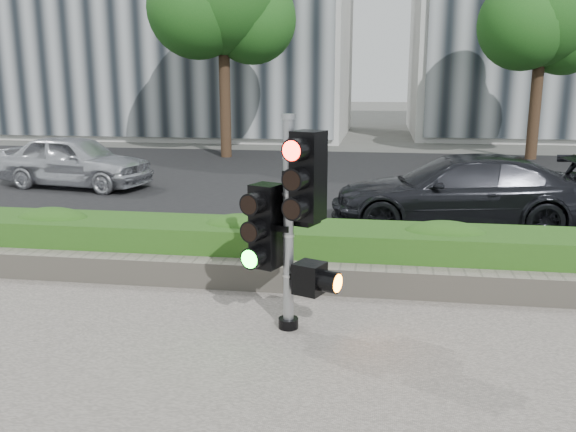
% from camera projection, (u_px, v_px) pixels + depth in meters
% --- Properties ---
extents(ground, '(120.00, 120.00, 0.00)m').
position_uv_depth(ground, '(307.00, 362.00, 5.86)').
color(ground, '#51514C').
rests_on(ground, ground).
extents(road, '(60.00, 13.00, 0.02)m').
position_uv_depth(road, '(354.00, 183.00, 15.49)').
color(road, black).
rests_on(road, ground).
extents(curb, '(60.00, 0.25, 0.12)m').
position_uv_depth(curb, '(333.00, 260.00, 8.88)').
color(curb, gray).
rests_on(curb, ground).
extents(stone_wall, '(12.00, 0.32, 0.34)m').
position_uv_depth(stone_wall, '(325.00, 279.00, 7.64)').
color(stone_wall, gray).
rests_on(stone_wall, sidewalk).
extents(hedge, '(12.00, 1.00, 0.68)m').
position_uv_depth(hedge, '(330.00, 251.00, 8.23)').
color(hedge, '#4C902C').
rests_on(hedge, sidewalk).
extents(tree_left, '(4.61, 4.03, 7.34)m').
position_uv_depth(tree_left, '(223.00, 0.00, 19.41)').
color(tree_left, black).
rests_on(tree_left, ground).
extents(tree_right, '(4.10, 3.58, 6.53)m').
position_uv_depth(tree_right, '(542.00, 17.00, 19.02)').
color(tree_right, black).
rests_on(tree_right, ground).
extents(traffic_signal, '(0.85, 0.71, 2.28)m').
position_uv_depth(traffic_signal, '(293.00, 214.00, 6.30)').
color(traffic_signal, black).
rests_on(traffic_signal, sidewalk).
extents(car_silver, '(3.96, 2.12, 1.28)m').
position_uv_depth(car_silver, '(75.00, 161.00, 14.80)').
color(car_silver, silver).
rests_on(car_silver, road).
extents(car_dark, '(4.61, 2.19, 1.30)m').
position_uv_depth(car_dark, '(458.00, 192.00, 10.81)').
color(car_dark, black).
rests_on(car_dark, road).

